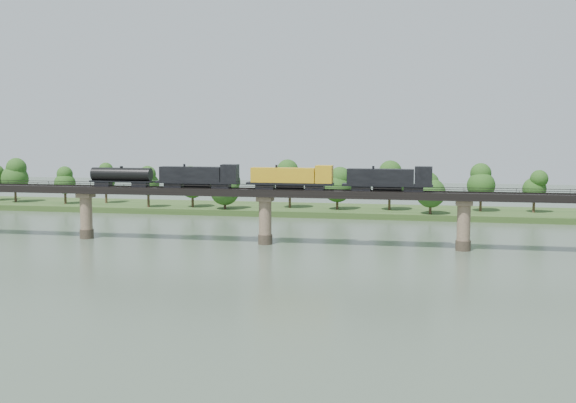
# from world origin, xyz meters

# --- Properties ---
(ground) EXTENTS (400.00, 400.00, 0.00)m
(ground) POSITION_xyz_m (0.00, 0.00, 0.00)
(ground) COLOR #394939
(ground) RESTS_ON ground
(far_bank) EXTENTS (300.00, 24.00, 1.60)m
(far_bank) POSITION_xyz_m (0.00, 85.00, 0.80)
(far_bank) COLOR #2B451B
(far_bank) RESTS_ON ground
(bridge) EXTENTS (236.00, 30.00, 11.50)m
(bridge) POSITION_xyz_m (0.00, 30.00, 5.46)
(bridge) COLOR #473A2D
(bridge) RESTS_ON ground
(bridge_superstructure) EXTENTS (220.00, 4.90, 0.75)m
(bridge_superstructure) POSITION_xyz_m (0.00, 30.00, 11.79)
(bridge_superstructure) COLOR black
(bridge_superstructure) RESTS_ON bridge
(far_treeline) EXTENTS (289.06, 17.54, 13.60)m
(far_treeline) POSITION_xyz_m (-8.21, 80.52, 8.83)
(far_treeline) COLOR #382619
(far_treeline) RESTS_ON far_bank
(freight_train) EXTENTS (72.57, 2.83, 5.00)m
(freight_train) POSITION_xyz_m (-1.22, 30.00, 13.89)
(freight_train) COLOR black
(freight_train) RESTS_ON bridge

